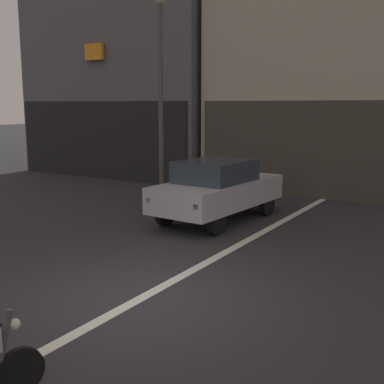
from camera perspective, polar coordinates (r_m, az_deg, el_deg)
ground_plane at (r=8.09m, az=-5.82°, el=-12.17°), size 120.00×120.00×0.00m
lane_centre_line at (r=13.13m, az=10.33°, el=-3.49°), size 0.20×18.00×0.01m
building_mid_block at (r=20.90m, az=20.80°, el=19.16°), size 10.21×8.98×13.14m
car_silver_crossing_near at (r=12.95m, az=3.02°, el=0.45°), size 2.04×4.21×1.64m
street_lamp at (r=14.35m, az=-3.70°, el=13.11°), size 0.36×0.36×6.18m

